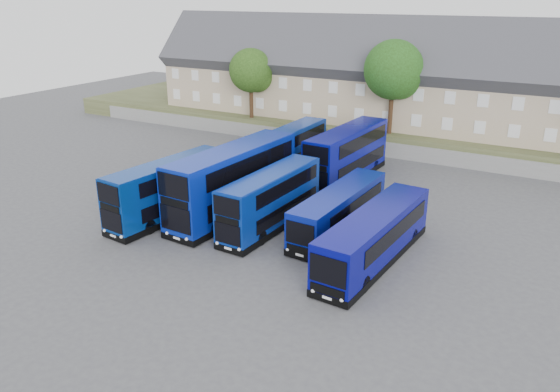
{
  "coord_description": "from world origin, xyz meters",
  "views": [
    {
      "loc": [
        18.68,
        -26.53,
        15.33
      ],
      "look_at": [
        1.5,
        4.0,
        2.2
      ],
      "focal_mm": 35.0,
      "sensor_mm": 36.0,
      "label": 1
    }
  ],
  "objects_px": {
    "dd_front_left": "(169,191)",
    "tree_west": "(252,72)",
    "coach_east_a": "(339,211)",
    "tree_mid": "(395,72)",
    "dd_front_mid": "(233,182)"
  },
  "relations": [
    {
      "from": "dd_front_mid",
      "to": "tree_west",
      "type": "distance_m",
      "value": 24.17
    },
    {
      "from": "dd_front_left",
      "to": "tree_west",
      "type": "xyz_separation_m",
      "value": [
        -7.65,
        23.64,
        5.04
      ]
    },
    {
      "from": "tree_west",
      "to": "tree_mid",
      "type": "relative_size",
      "value": 0.83
    },
    {
      "from": "coach_east_a",
      "to": "tree_mid",
      "type": "distance_m",
      "value": 21.73
    },
    {
      "from": "tree_mid",
      "to": "coach_east_a",
      "type": "bearing_deg",
      "value": -80.9
    },
    {
      "from": "tree_mid",
      "to": "dd_front_left",
      "type": "bearing_deg",
      "value": -109.07
    },
    {
      "from": "coach_east_a",
      "to": "tree_mid",
      "type": "height_order",
      "value": "tree_mid"
    },
    {
      "from": "coach_east_a",
      "to": "tree_mid",
      "type": "xyz_separation_m",
      "value": [
        -3.27,
        20.43,
        6.64
      ]
    },
    {
      "from": "coach_east_a",
      "to": "dd_front_mid",
      "type": "bearing_deg",
      "value": -170.89
    },
    {
      "from": "dd_front_left",
      "to": "coach_east_a",
      "type": "relative_size",
      "value": 0.97
    },
    {
      "from": "dd_front_mid",
      "to": "tree_mid",
      "type": "height_order",
      "value": "tree_mid"
    },
    {
      "from": "dd_front_left",
      "to": "tree_mid",
      "type": "bearing_deg",
      "value": 76.91
    },
    {
      "from": "tree_mid",
      "to": "dd_front_mid",
      "type": "bearing_deg",
      "value": -102.3
    },
    {
      "from": "tree_west",
      "to": "tree_mid",
      "type": "xyz_separation_m",
      "value": [
        16.0,
        0.5,
        1.02
      ]
    },
    {
      "from": "tree_west",
      "to": "tree_mid",
      "type": "height_order",
      "value": "tree_mid"
    }
  ]
}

